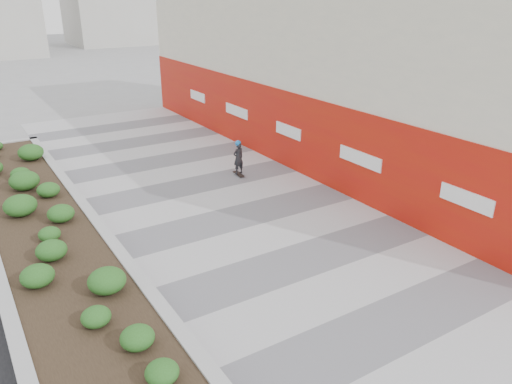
% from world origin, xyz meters
% --- Properties ---
extents(ground, '(160.00, 160.00, 0.00)m').
position_xyz_m(ground, '(0.00, 0.00, 0.00)').
color(ground, gray).
rests_on(ground, ground).
extents(walkway, '(8.00, 36.00, 0.01)m').
position_xyz_m(walkway, '(0.00, 3.00, 0.01)').
color(walkway, '#A8A8AD').
rests_on(walkway, ground).
extents(building, '(6.04, 24.08, 8.00)m').
position_xyz_m(building, '(6.98, 8.98, 3.98)').
color(building, silver).
rests_on(building, ground).
extents(planter, '(3.00, 18.00, 0.90)m').
position_xyz_m(planter, '(-5.50, 7.00, 0.42)').
color(planter, '#9E9EA0').
rests_on(planter, ground).
extents(manhole_cover, '(0.44, 0.44, 0.01)m').
position_xyz_m(manhole_cover, '(0.50, 3.00, 0.00)').
color(manhole_cover, '#595654').
rests_on(manhole_cover, ground).
extents(skateboarder, '(0.49, 0.74, 1.39)m').
position_xyz_m(skateboarder, '(1.83, 8.24, 0.71)').
color(skateboarder, beige).
rests_on(skateboarder, ground).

